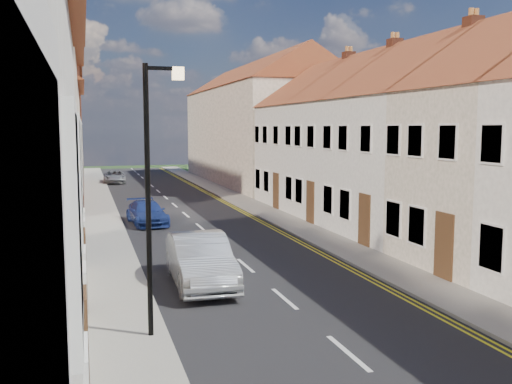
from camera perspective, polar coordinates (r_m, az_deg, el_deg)
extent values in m
cube|color=black|center=(23.59, -3.71, -5.14)|extent=(7.00, 90.00, 0.02)
cube|color=#A6A297|center=(23.02, -14.49, -5.50)|extent=(1.80, 90.00, 0.12)
cube|color=#A6A297|center=(24.93, 6.22, -4.41)|extent=(1.80, 90.00, 0.12)
cube|color=white|center=(25.93, 17.29, 2.31)|extent=(8.00, 5.80, 6.00)
cube|color=brown|center=(24.25, 20.85, 14.23)|extent=(0.60, 0.60, 1.60)
cube|color=white|center=(30.54, 11.61, 3.06)|extent=(8.00, 5.00, 6.00)
cube|color=brown|center=(29.04, 13.68, 13.12)|extent=(0.60, 0.60, 1.60)
cube|color=white|center=(35.38, 7.45, 3.59)|extent=(8.00, 5.80, 6.00)
cube|color=brown|center=(33.43, 9.24, 12.32)|extent=(0.60, 0.60, 1.60)
cube|color=white|center=(49.69, 0.18, 5.62)|extent=(8.00, 24.00, 8.00)
cube|color=brown|center=(42.72, -22.38, 4.99)|extent=(8.00, 24.00, 8.00)
cylinder|color=black|center=(12.69, -10.73, -1.05)|extent=(0.12, 0.12, 6.00)
cube|color=black|center=(12.69, -9.41, 12.10)|extent=(0.70, 0.08, 0.08)
cube|color=#FFD899|center=(12.73, -7.81, 11.66)|extent=(0.25, 0.15, 0.28)
imported|color=#B0B3B8|center=(17.43, -5.62, -6.78)|extent=(1.76, 4.71, 1.54)
imported|color=navy|center=(28.55, -10.84, -2.06)|extent=(1.96, 4.06, 1.14)
imported|color=#9A9EA1|center=(50.22, -13.96, 1.49)|extent=(1.98, 4.01, 1.09)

